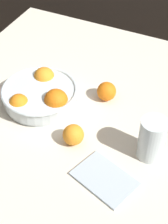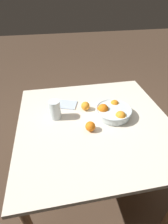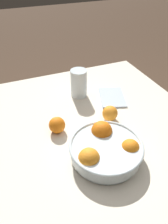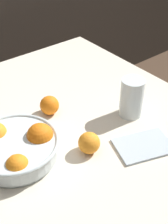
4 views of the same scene
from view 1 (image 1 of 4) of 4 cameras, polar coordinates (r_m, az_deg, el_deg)
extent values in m
plane|color=#4C3828|center=(1.93, -0.10, -16.16)|extent=(12.00, 12.00, 0.00)
cube|color=beige|center=(1.34, -0.14, 0.06)|extent=(1.11, 1.11, 0.03)
cylinder|color=#936B47|center=(2.10, -6.56, 4.97)|extent=(0.05, 0.05, 0.73)
cylinder|color=silver|center=(1.35, -6.64, 1.60)|extent=(0.24, 0.24, 0.02)
cylinder|color=silver|center=(1.33, -6.74, 2.59)|extent=(0.26, 0.26, 0.05)
torus|color=silver|center=(1.32, -6.82, 3.35)|extent=(0.27, 0.27, 0.01)
sphere|color=orange|center=(1.28, -4.28, 1.73)|extent=(0.08, 0.08, 0.08)
sphere|color=orange|center=(1.38, -6.08, 5.29)|extent=(0.08, 0.08, 0.08)
sphere|color=orange|center=(1.29, -9.88, 1.28)|extent=(0.07, 0.07, 0.07)
cylinder|color=#F4A314|center=(1.17, 10.15, -4.98)|extent=(0.07, 0.07, 0.09)
cylinder|color=silver|center=(1.15, 10.32, -4.04)|extent=(0.08, 0.08, 0.14)
sphere|color=orange|center=(1.19, -1.64, -3.49)|extent=(0.07, 0.07, 0.07)
sphere|color=orange|center=(1.35, 3.46, 3.17)|extent=(0.07, 0.07, 0.07)
cube|color=silver|center=(1.12, 3.16, -10.12)|extent=(0.21, 0.17, 0.01)
camera|label=2|loc=(1.83, 26.17, 37.96)|focal=28.00mm
camera|label=3|loc=(1.55, -20.49, 31.32)|focal=35.00mm
camera|label=4|loc=(0.88, -52.52, 13.06)|focal=50.00mm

